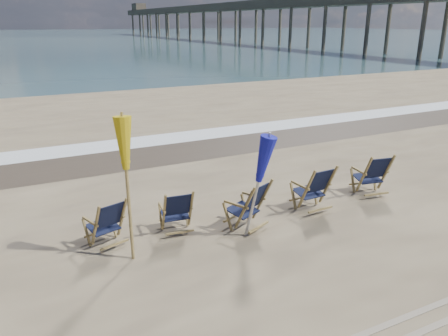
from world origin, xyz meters
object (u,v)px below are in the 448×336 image
object	(u,v)px
beach_chair_2	(262,201)
umbrella_yellow	(125,152)
beach_chair_4	(386,174)
beach_chair_3	(328,186)
umbrella_blue	(257,163)
beach_chair_1	(191,210)
fishing_pier	(233,17)
beach_chair_0	(123,219)

from	to	relation	value
beach_chair_2	umbrella_yellow	distance (m)	2.92
beach_chair_4	umbrella_yellow	xyz separation A→B (m)	(-5.94, -0.12, 1.33)
beach_chair_3	umbrella_yellow	world-z (taller)	umbrella_yellow
beach_chair_2	umbrella_yellow	size ratio (longest dim) A/B	0.43
beach_chair_2	beach_chair_4	distance (m)	3.34
beach_chair_4	umbrella_blue	world-z (taller)	umbrella_blue
beach_chair_4	umbrella_yellow	world-z (taller)	umbrella_yellow
beach_chair_1	beach_chair_2	size ratio (longest dim) A/B	0.89
beach_chair_3	umbrella_blue	bearing A→B (deg)	8.30
beach_chair_1	fishing_pier	size ratio (longest dim) A/B	0.01
beach_chair_0	fishing_pier	world-z (taller)	fishing_pier
beach_chair_2	beach_chair_4	xyz separation A→B (m)	(3.34, 0.09, 0.01)
umbrella_yellow	beach_chair_3	bearing A→B (deg)	0.92
beach_chair_0	fishing_pier	distance (m)	82.96
beach_chair_3	umbrella_blue	xyz separation A→B (m)	(-2.01, -0.40, 0.93)
beach_chair_0	beach_chair_2	size ratio (longest dim) A/B	0.92
umbrella_yellow	umbrella_blue	size ratio (longest dim) A/B	1.22
beach_chair_0	umbrella_blue	distance (m)	2.59
beach_chair_2	fishing_pier	bearing A→B (deg)	-141.34
beach_chair_2	beach_chair_4	world-z (taller)	beach_chair_4
beach_chair_1	beach_chair_3	xyz separation A→B (m)	(2.99, -0.31, 0.07)
beach_chair_1	beach_chair_3	size ratio (longest dim) A/B	0.87
umbrella_yellow	beach_chair_2	bearing A→B (deg)	0.72
umbrella_yellow	fishing_pier	size ratio (longest dim) A/B	0.02
beach_chair_3	fishing_pier	size ratio (longest dim) A/B	0.01
beach_chair_1	umbrella_yellow	xyz separation A→B (m)	(-1.24, -0.38, 1.40)
umbrella_yellow	umbrella_blue	xyz separation A→B (m)	(2.22, -0.33, -0.40)
beach_chair_2	umbrella_blue	bearing A→B (deg)	20.24
beach_chair_2	beach_chair_3	bearing A→B (deg)	157.27
beach_chair_0	umbrella_yellow	xyz separation A→B (m)	(0.01, -0.55, 1.38)
beach_chair_2	beach_chair_4	size ratio (longest dim) A/B	0.98
beach_chair_1	beach_chair_3	bearing A→B (deg)	-179.38
umbrella_blue	beach_chair_1	bearing A→B (deg)	144.28
beach_chair_2	fishing_pier	world-z (taller)	fishing_pier
beach_chair_1	umbrella_yellow	bearing A→B (deg)	23.33
beach_chair_3	fishing_pier	world-z (taller)	fishing_pier
beach_chair_0	beach_chair_2	distance (m)	2.65
umbrella_yellow	beach_chair_4	bearing A→B (deg)	1.15
beach_chair_3	umbrella_yellow	bearing A→B (deg)	-1.96
beach_chair_3	fishing_pier	xyz separation A→B (m)	(36.08, 72.86, 4.13)
beach_chair_1	umbrella_blue	xyz separation A→B (m)	(0.98, -0.70, 0.99)
beach_chair_0	beach_chair_2	world-z (taller)	beach_chair_2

